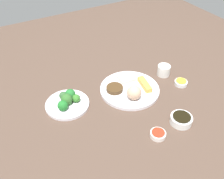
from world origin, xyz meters
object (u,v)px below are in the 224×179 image
(sauce_ramekin_hot_mustard, at_px, (181,83))
(teacup, at_px, (164,70))
(main_plate, at_px, (130,89))
(soy_sauce_bowl, at_px, (181,120))
(broccoli_plate, at_px, (67,104))
(sauce_ramekin_sweet_and_sour, at_px, (158,134))

(sauce_ramekin_hot_mustard, distance_m, teacup, 0.12)
(sauce_ramekin_hot_mustard, bearing_deg, main_plate, 71.22)
(main_plate, xyz_separation_m, soy_sauce_bowl, (-0.29, -0.08, 0.01))
(broccoli_plate, height_order, soy_sauce_bowl, soy_sauce_bowl)
(sauce_ramekin_hot_mustard, height_order, sauce_ramekin_sweet_and_sour, same)
(main_plate, distance_m, sauce_ramekin_sweet_and_sour, 0.31)
(sauce_ramekin_sweet_and_sour, bearing_deg, main_plate, -10.70)
(main_plate, xyz_separation_m, sauce_ramekin_sweet_and_sour, (-0.30, 0.06, 0.00))
(main_plate, distance_m, sauce_ramekin_hot_mustard, 0.27)
(main_plate, height_order, sauce_ramekin_sweet_and_sour, sauce_ramekin_sweet_and_sour)
(soy_sauce_bowl, relative_size, sauce_ramekin_sweet_and_sour, 1.45)
(broccoli_plate, bearing_deg, teacup, -92.75)
(main_plate, distance_m, soy_sauce_bowl, 0.30)
(broccoli_plate, distance_m, sauce_ramekin_sweet_and_sour, 0.44)
(main_plate, bearing_deg, soy_sauce_bowl, -165.45)
(broccoli_plate, height_order, sauce_ramekin_hot_mustard, sauce_ramekin_hot_mustard)
(main_plate, xyz_separation_m, teacup, (0.03, -0.23, 0.02))
(broccoli_plate, bearing_deg, main_plate, -99.50)
(soy_sauce_bowl, xyz_separation_m, sauce_ramekin_sweet_and_sour, (-0.01, 0.13, -0.01))
(teacup, bearing_deg, sauce_ramekin_hot_mustard, -167.85)
(broccoli_plate, height_order, teacup, teacup)
(soy_sauce_bowl, height_order, sauce_ramekin_sweet_and_sour, soy_sauce_bowl)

